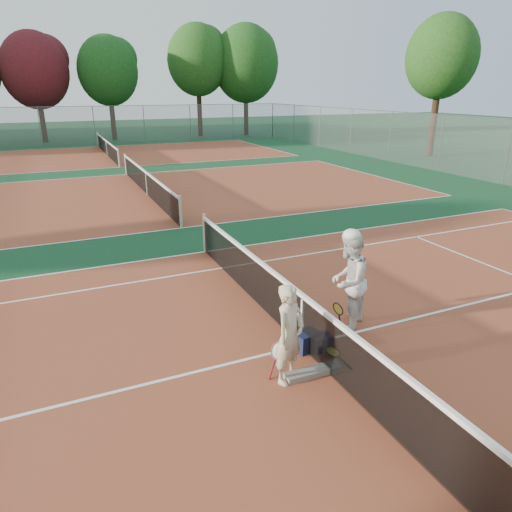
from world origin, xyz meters
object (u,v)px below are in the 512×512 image
at_px(racket_red, 277,359).
at_px(racket_black_held, 338,317).
at_px(racket_spare, 333,353).
at_px(sports_bag_navy, 306,341).
at_px(player_a, 290,334).
at_px(net_main, 302,321).
at_px(player_b, 348,281).
at_px(sports_bag_purple, 321,343).
at_px(water_bottle, 325,346).

distance_m(racket_red, racket_black_held, 1.85).
xyz_separation_m(racket_spare, sports_bag_navy, (-0.30, 0.39, 0.10)).
xyz_separation_m(player_a, racket_spare, (1.00, 0.27, -0.75)).
bearing_deg(racket_black_held, sports_bag_navy, 5.43).
bearing_deg(racket_spare, net_main, 22.69).
bearing_deg(player_b, net_main, -22.95).
xyz_separation_m(net_main, player_a, (-0.68, -0.79, 0.30)).
relative_size(net_main, sports_bag_purple, 29.91).
bearing_deg(net_main, racket_black_held, 13.49).
height_order(net_main, water_bottle, net_main).
relative_size(racket_spare, sports_bag_navy, 1.40).
height_order(player_a, racket_spare, player_a).
relative_size(racket_black_held, racket_spare, 0.98).
relative_size(player_a, racket_black_held, 2.78).
distance_m(racket_spare, sports_bag_purple, 0.28).
height_order(net_main, player_a, player_a).
distance_m(racket_black_held, racket_spare, 0.95).
bearing_deg(racket_spare, player_b, -54.43).
bearing_deg(player_b, sports_bag_navy, -16.71).
xyz_separation_m(player_b, racket_black_held, (-0.24, -0.08, -0.66)).
bearing_deg(player_b, racket_red, -12.68).
xyz_separation_m(player_a, racket_red, (-0.10, 0.20, -0.53)).
distance_m(player_a, racket_red, 0.58).
distance_m(player_b, racket_spare, 1.45).
bearing_deg(sports_bag_navy, water_bottle, -48.00).
relative_size(racket_red, sports_bag_navy, 1.31).
distance_m(player_a, racket_black_held, 1.93).
relative_size(player_b, sports_bag_purple, 5.17).
bearing_deg(sports_bag_purple, player_a, -150.26).
bearing_deg(racket_red, sports_bag_navy, 6.17).
relative_size(racket_red, racket_spare, 0.93).
xyz_separation_m(player_b, sports_bag_navy, (-1.11, -0.42, -0.78)).
bearing_deg(sports_bag_navy, sports_bag_purple, -29.60).
height_order(player_a, racket_black_held, player_a).
bearing_deg(sports_bag_purple, racket_spare, -75.05).
xyz_separation_m(net_main, water_bottle, (0.25, -0.38, -0.36)).
height_order(sports_bag_purple, water_bottle, water_bottle).
xyz_separation_m(racket_spare, water_bottle, (-0.07, 0.14, 0.08)).
relative_size(sports_bag_purple, water_bottle, 1.22).
bearing_deg(sports_bag_navy, racket_black_held, 21.45).
bearing_deg(player_b, water_bottle, -0.29).
distance_m(net_main, racket_red, 1.00).
distance_m(net_main, racket_spare, 0.75).
relative_size(racket_spare, sports_bag_purple, 1.62).
height_order(racket_red, racket_black_held, racket_black_held).
height_order(racket_red, racket_spare, racket_red).
bearing_deg(player_a, water_bottle, -5.13).
height_order(sports_bag_navy, water_bottle, sports_bag_navy).
bearing_deg(sports_bag_purple, racket_red, -162.20).
xyz_separation_m(racket_black_held, racket_spare, (-0.57, -0.73, -0.23)).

